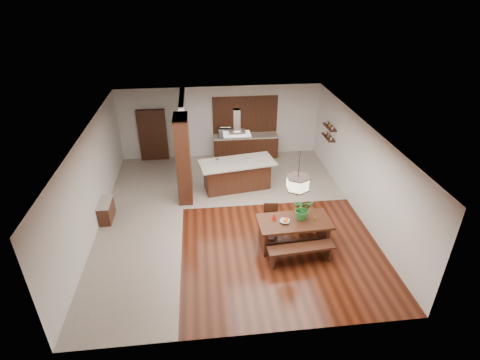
{
  "coord_description": "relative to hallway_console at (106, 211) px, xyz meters",
  "views": [
    {
      "loc": [
        -0.8,
        -9.78,
        6.7
      ],
      "look_at": [
        0.3,
        0.0,
        1.25
      ],
      "focal_mm": 28.0,
      "sensor_mm": 36.0,
      "label": 1
    }
  ],
  "objects": [
    {
      "name": "dining_chair_right",
      "position": [
        5.88,
        -1.24,
        0.12
      ],
      "size": [
        0.43,
        0.43,
        0.88
      ],
      "primitive_type": null,
      "rotation": [
        0.0,
        0.0,
        0.1
      ],
      "color": "black",
      "rests_on": "ground"
    },
    {
      "name": "dining_table",
      "position": [
        5.41,
        -1.86,
        0.29
      ],
      "size": [
        2.02,
        1.07,
        0.82
      ],
      "rotation": [
        0.0,
        0.0,
        0.04
      ],
      "color": "black",
      "rests_on": "ground"
    },
    {
      "name": "microwave",
      "position": [
        4.02,
        3.98,
        0.8
      ],
      "size": [
        0.6,
        0.42,
        0.32
      ],
      "primitive_type": "imported",
      "rotation": [
        0.0,
        0.0,
        0.04
      ],
      "color": "silver",
      "rests_on": "rear_counter"
    },
    {
      "name": "partition_stub",
      "position": [
        2.41,
        3.1,
        1.14
      ],
      "size": [
        0.18,
        2.4,
        2.9
      ],
      "primitive_type": "cube",
      "color": "silver",
      "rests_on": "ground"
    },
    {
      "name": "partition_pier",
      "position": [
        2.41,
        1.0,
        1.14
      ],
      "size": [
        0.45,
        1.0,
        2.9
      ],
      "primitive_type": "cube",
      "color": "black",
      "rests_on": "ground"
    },
    {
      "name": "dining_bench",
      "position": [
        5.44,
        -2.58,
        -0.07
      ],
      "size": [
        1.78,
        0.52,
        0.49
      ],
      "primitive_type": null,
      "rotation": [
        0.0,
        0.0,
        0.08
      ],
      "color": "black",
      "rests_on": "ground"
    },
    {
      "name": "tile_kitchen",
      "position": [
        5.06,
        2.3,
        -0.31
      ],
      "size": [
        5.5,
        4.0,
        0.01
      ],
      "primitive_type": "cube",
      "color": "#AFA192",
      "rests_on": "ground"
    },
    {
      "name": "hallway_console",
      "position": [
        0.0,
        0.0,
        0.0
      ],
      "size": [
        0.37,
        0.88,
        0.63
      ],
      "primitive_type": "cube",
      "color": "black",
      "rests_on": "ground"
    },
    {
      "name": "shelf_upper",
      "position": [
        7.68,
        2.4,
        1.49
      ],
      "size": [
        0.26,
        0.9,
        0.04
      ],
      "primitive_type": "cube",
      "color": "black",
      "rests_on": "room_shell"
    },
    {
      "name": "napkin_cone",
      "position": [
        4.86,
        -1.75,
        0.62
      ],
      "size": [
        0.15,
        0.15,
        0.21
      ],
      "primitive_type": "cone",
      "rotation": [
        0.0,
        0.0,
        -0.1
      ],
      "color": "#A8170C",
      "rests_on": "dining_table"
    },
    {
      "name": "pendant_lantern",
      "position": [
        5.41,
        -1.86,
        1.93
      ],
      "size": [
        0.64,
        0.64,
        1.31
      ],
      "primitive_type": null,
      "color": "beige",
      "rests_on": "room_shell"
    },
    {
      "name": "fruit_bowl",
      "position": [
        5.13,
        -1.91,
        0.54
      ],
      "size": [
        0.34,
        0.34,
        0.06
      ],
      "primitive_type": "imported",
      "rotation": [
        0.0,
        0.0,
        -0.37
      ],
      "color": "beige",
      "rests_on": "dining_table"
    },
    {
      "name": "rear_counter",
      "position": [
        4.81,
        4.0,
        0.16
      ],
      "size": [
        2.6,
        0.62,
        0.95
      ],
      "color": "black",
      "rests_on": "ground"
    },
    {
      "name": "range_hood",
      "position": [
        4.19,
        1.48,
        2.15
      ],
      "size": [
        0.9,
        0.55,
        0.87
      ],
      "primitive_type": null,
      "color": "silver",
      "rests_on": "room_shell"
    },
    {
      "name": "shelf_lower",
      "position": [
        7.68,
        2.4,
        1.08
      ],
      "size": [
        0.26,
        0.9,
        0.04
      ],
      "primitive_type": "cube",
      "color": "black",
      "rests_on": "room_shell"
    },
    {
      "name": "soffit_band",
      "position": [
        3.81,
        -0.2,
        2.57
      ],
      "size": [
        8.0,
        9.0,
        0.02
      ],
      "primitive_type": "cube",
      "color": "#412010",
      "rests_on": "room_shell"
    },
    {
      "name": "foliage_plant",
      "position": [
        5.63,
        -1.77,
        0.81
      ],
      "size": [
        0.67,
        0.63,
        0.6
      ],
      "primitive_type": "imported",
      "rotation": [
        0.0,
        0.0,
        0.36
      ],
      "color": "#26722B",
      "rests_on": "dining_table"
    },
    {
      "name": "room_shell",
      "position": [
        3.81,
        -0.2,
        1.75
      ],
      "size": [
        9.0,
        9.04,
        2.92
      ],
      "color": "#38150A",
      "rests_on": "ground"
    },
    {
      "name": "dining_chair_left",
      "position": [
        4.89,
        -1.28,
        0.15
      ],
      "size": [
        0.45,
        0.45,
        0.94
      ],
      "primitive_type": null,
      "rotation": [
        0.0,
        0.0,
        -0.09
      ],
      "color": "black",
      "rests_on": "ground"
    },
    {
      "name": "island_cup",
      "position": [
        4.6,
        1.4,
        0.79
      ],
      "size": [
        0.15,
        0.15,
        0.09
      ],
      "primitive_type": "imported",
      "rotation": [
        0.0,
        0.0,
        0.36
      ],
      "color": "silver",
      "rests_on": "kitchen_island"
    },
    {
      "name": "kitchen_island",
      "position": [
        4.19,
        1.48,
        0.23
      ],
      "size": [
        2.71,
        1.52,
        1.06
      ],
      "rotation": [
        0.0,
        0.0,
        0.17
      ],
      "color": "black",
      "rests_on": "ground"
    },
    {
      "name": "hallway_doorway",
      "position": [
        1.11,
        4.2,
        0.74
      ],
      "size": [
        1.1,
        0.2,
        2.1
      ],
      "primitive_type": "cube",
      "color": "black",
      "rests_on": "ground"
    },
    {
      "name": "tile_hallway",
      "position": [
        1.06,
        -0.2,
        -0.31
      ],
      "size": [
        2.5,
        9.0,
        0.01
      ],
      "primitive_type": "cube",
      "color": "#AFA192",
      "rests_on": "ground"
    },
    {
      "name": "gold_ornament",
      "position": [
        5.95,
        -1.91,
        0.56
      ],
      "size": [
        0.08,
        0.08,
        0.09
      ],
      "primitive_type": "cylinder",
      "rotation": [
        0.0,
        0.0,
        0.16
      ],
      "color": "gold",
      "rests_on": "dining_table"
    },
    {
      "name": "kitchen_window",
      "position": [
        4.81,
        4.26,
        1.44
      ],
      "size": [
        2.6,
        0.08,
        1.5
      ],
      "primitive_type": "cube",
      "color": "brown",
      "rests_on": "room_shell"
    }
  ]
}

